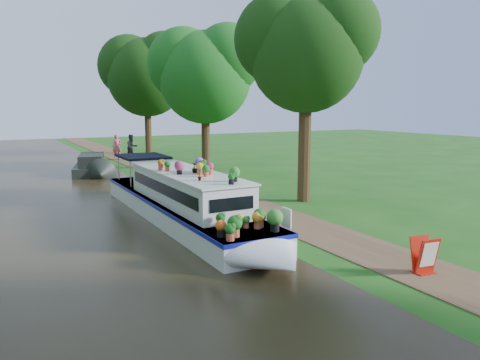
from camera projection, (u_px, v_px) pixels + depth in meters
The scene contains 12 objects.
ground at pixel (265, 227), 16.23m from camera, with size 100.00×100.00×0.00m, color #174B12.
canal_water at pixel (87, 252), 13.42m from camera, with size 10.00×100.00×0.02m, color black.
towpath at pixel (294, 222), 16.79m from camera, with size 2.20×100.00×0.03m, color #503A25.
plant_boat at pixel (187, 200), 16.44m from camera, with size 2.29×13.52×2.26m.
tree_near_overhang at pixel (305, 47), 19.63m from camera, with size 5.52×5.28×8.99m.
tree_near_mid at pixel (204, 70), 30.43m from camera, with size 6.90×6.60×9.40m.
tree_near_far at pixel (146, 71), 39.67m from camera, with size 7.59×7.26×10.30m.
second_boat at pixel (92, 166), 28.84m from camera, with size 3.02×6.44×1.19m.
sandwich_board at pixel (425, 257), 11.60m from camera, with size 0.59×0.52×0.91m.
pedestrian_pink at pixel (117, 147), 36.21m from camera, with size 0.70×0.46×1.93m, color #DA5A87.
pedestrian_dark at pixel (132, 147), 35.86m from camera, with size 0.94×0.74×1.94m, color black.
verge_plant at pixel (216, 199), 19.74m from camera, with size 0.43×0.37×0.48m, color #237121.
Camera 1 is at (-8.25, -13.47, 4.15)m, focal length 35.00 mm.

